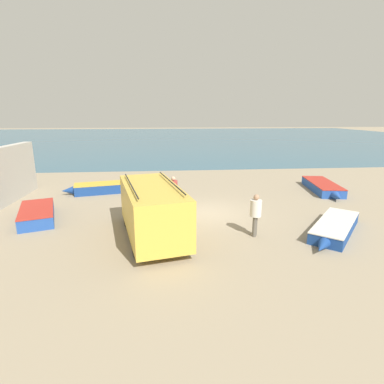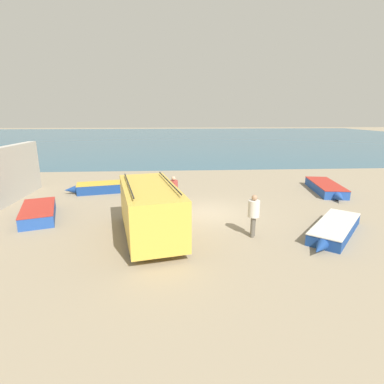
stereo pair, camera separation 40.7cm
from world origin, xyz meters
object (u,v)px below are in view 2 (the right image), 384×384
at_px(fishing_rowboat_1, 334,229).
at_px(fisherman_0, 254,212).
at_px(parked_van, 150,209).
at_px(fisherman_1, 174,189).
at_px(fishing_rowboat_0, 103,187).
at_px(fishing_rowboat_2, 326,188).
at_px(fishing_rowboat_3, 39,212).

relative_size(fishing_rowboat_1, fisherman_0, 2.36).
relative_size(parked_van, fisherman_1, 3.25).
xyz_separation_m(fisherman_0, fisherman_1, (-3.22, 4.28, -0.05)).
xyz_separation_m(fishing_rowboat_0, fishing_rowboat_2, (14.43, -0.92, -0.03)).
relative_size(fishing_rowboat_0, fishing_rowboat_2, 0.84).
bearing_deg(fishing_rowboat_0, fishing_rowboat_3, 54.13).
relative_size(parked_van, fishing_rowboat_1, 1.32).
bearing_deg(fisherman_0, fishing_rowboat_3, -168.70).
bearing_deg(fishing_rowboat_2, fishing_rowboat_0, -84.66).
bearing_deg(fisherman_0, fishing_rowboat_2, 74.14).
xyz_separation_m(parked_van, fisherman_1, (0.98, 4.01, -0.18)).
relative_size(fishing_rowboat_1, fishing_rowboat_2, 0.80).
height_order(fishing_rowboat_0, fishing_rowboat_1, fishing_rowboat_0).
bearing_deg(fishing_rowboat_3, fishing_rowboat_1, -122.08).
height_order(fishing_rowboat_1, fishing_rowboat_2, fishing_rowboat_2).
distance_m(fishing_rowboat_1, fishing_rowboat_3, 13.60).
distance_m(parked_van, fishing_rowboat_3, 6.30).
bearing_deg(fishing_rowboat_1, fishing_rowboat_3, -62.10).
relative_size(fishing_rowboat_2, fisherman_0, 2.93).
relative_size(parked_van, fishing_rowboat_2, 1.06).
height_order(fishing_rowboat_0, fisherman_0, fisherman_0).
height_order(parked_van, fishing_rowboat_2, parked_van).
relative_size(fishing_rowboat_3, fisherman_1, 2.46).
bearing_deg(fisherman_1, parked_van, 18.70).
height_order(fishing_rowboat_0, fishing_rowboat_3, fishing_rowboat_0).
xyz_separation_m(fishing_rowboat_3, fisherman_0, (9.82, -2.98, 0.77)).
bearing_deg(fishing_rowboat_0, fisherman_1, 129.58).
relative_size(parked_van, fisherman_0, 3.10).
bearing_deg(parked_van, fishing_rowboat_2, -71.16).
height_order(fishing_rowboat_0, fishing_rowboat_2, fishing_rowboat_0).
height_order(fishing_rowboat_1, fisherman_0, fisherman_0).
xyz_separation_m(fishing_rowboat_3, fisherman_1, (6.60, 1.30, 0.72)).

